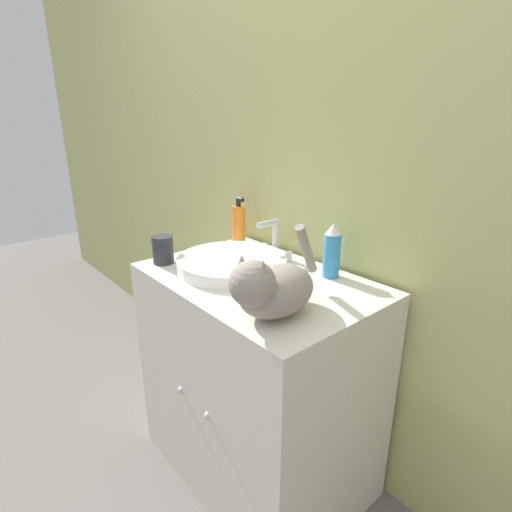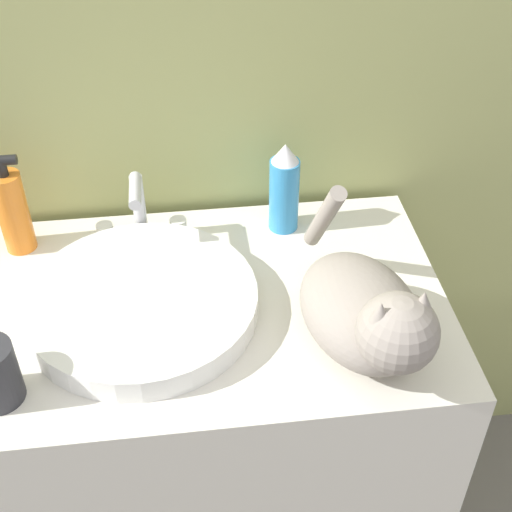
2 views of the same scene
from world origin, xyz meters
The scene contains 9 objects.
ground_plane centered at (0.00, 0.00, 0.00)m, with size 8.00×8.00×0.00m, color slate.
wall_back centered at (0.00, 0.58, 1.25)m, with size 6.00×0.05×2.50m.
vanity_cabinet centered at (0.00, 0.27, 0.41)m, with size 0.81×0.55×0.81m.
sink_basin centered at (-0.12, 0.25, 0.84)m, with size 0.39×0.39×0.04m.
faucet centered at (-0.12, 0.45, 0.88)m, with size 0.17×0.11×0.15m.
cat centered at (0.23, 0.12, 0.89)m, with size 0.23×0.38×0.23m.
soap_bottle centered at (-0.34, 0.46, 0.90)m, with size 0.06×0.06×0.20m.
spray_bottle centered at (0.15, 0.46, 0.90)m, with size 0.06×0.06×0.18m.
cup centered at (-0.33, 0.10, 0.86)m, with size 0.08×0.08×0.10m.
Camera 1 is at (0.94, -0.54, 1.32)m, focal length 28.00 mm.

